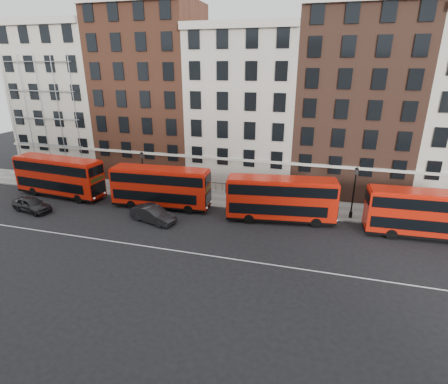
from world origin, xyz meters
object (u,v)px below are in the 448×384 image
(bus_d, at_px, (427,213))
(bus_b, at_px, (160,187))
(bus_a, at_px, (59,176))
(car_front, at_px, (153,214))
(bus_c, at_px, (281,198))
(car_rear, at_px, (32,204))

(bus_d, bearing_deg, bus_b, 177.30)
(bus_a, xyz_separation_m, bus_b, (12.91, -0.01, -0.10))
(bus_b, height_order, car_front, bus_b)
(bus_a, bearing_deg, car_front, -9.57)
(bus_b, height_order, bus_d, bus_b)
(bus_c, xyz_separation_m, car_front, (-12.06, -3.63, -1.59))
(bus_d, height_order, car_rear, bus_d)
(bus_a, xyz_separation_m, bus_d, (38.73, -0.00, -0.14))
(bus_a, distance_m, bus_d, 38.73)
(bus_a, bearing_deg, bus_b, 5.25)
(bus_b, bearing_deg, car_front, -81.02)
(bus_c, height_order, car_front, bus_c)
(bus_d, distance_m, car_front, 25.33)
(bus_a, relative_size, car_rear, 2.45)
(bus_b, bearing_deg, car_rear, -162.94)
(bus_a, height_order, bus_d, bus_a)
(car_rear, bearing_deg, bus_d, -71.75)
(bus_c, distance_m, bus_d, 12.97)
(car_front, bearing_deg, bus_a, 91.01)
(bus_a, relative_size, bus_b, 1.05)
(bus_a, distance_m, bus_b, 12.91)
(bus_c, distance_m, car_rear, 26.06)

